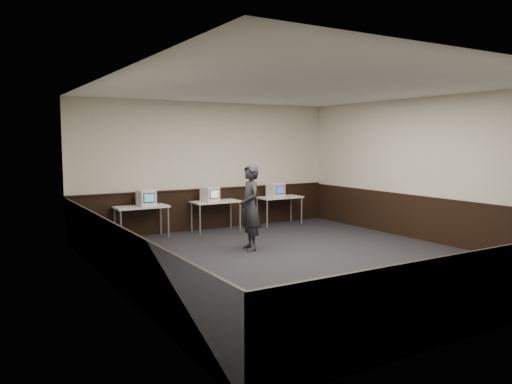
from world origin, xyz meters
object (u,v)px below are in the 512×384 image
desk_left (141,209)px  emac_left (146,198)px  desk_right (280,199)px  person (250,207)px  desk_center (216,204)px  emac_center (210,194)px  emac_right (276,190)px

desk_left → emac_left: size_ratio=2.91×
desk_right → person: person is taller
desk_left → desk_center: same height
desk_center → emac_center: (-0.17, -0.03, 0.25)m
desk_right → emac_right: size_ratio=2.87×
emac_left → emac_center: size_ratio=0.95×
emac_right → person: 3.13m
emac_left → emac_right: emac_right is taller
desk_right → emac_left: (-3.69, -0.04, 0.25)m
desk_right → emac_left: emac_left is taller
desk_center → person: 2.36m
emac_center → desk_left: bearing=169.3°
emac_left → emac_right: 3.54m
desk_left → emac_center: size_ratio=2.77×
desk_center → emac_left: emac_left is taller
emac_left → person: size_ratio=0.23×
desk_center → emac_right: 1.77m
emac_left → desk_left: bearing=158.7°
desk_right → emac_left: bearing=-179.4°
desk_left → emac_right: (3.65, -0.03, 0.26)m
desk_left → emac_center: 1.74m
desk_left → person: (1.53, -2.32, 0.20)m
emac_center → emac_right: 1.92m
emac_left → person: bearing=-61.2°
desk_center → desk_right: size_ratio=1.00×
emac_center → emac_right: bearing=-9.7°
desk_right → desk_center: bearing=180.0°
person → emac_center: bearing=-173.9°
desk_left → desk_center: size_ratio=1.00×
desk_left → emac_left: (0.11, -0.04, 0.25)m
desk_right → emac_right: (-0.15, -0.03, 0.26)m
desk_center → person: (-0.37, -2.32, 0.20)m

